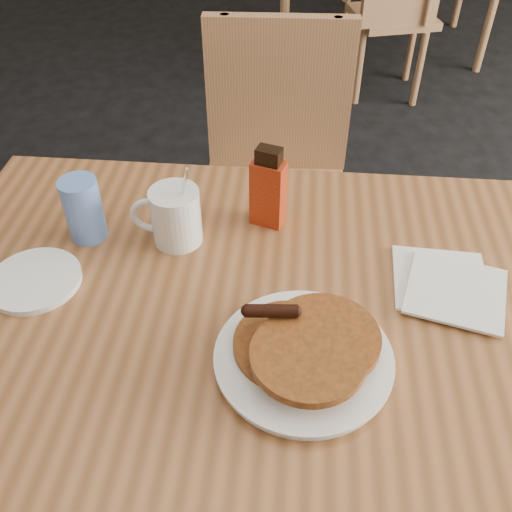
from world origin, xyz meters
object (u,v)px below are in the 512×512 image
at_px(main_table, 263,318).
at_px(pancake_plate, 305,352).
at_px(coffee_mug, 174,215).
at_px(chair_main_far, 276,158).
at_px(syrup_bottle, 268,190).
at_px(blue_tumbler, 83,209).
at_px(chair_neighbor_near, 397,3).

xyz_separation_m(main_table, pancake_plate, (0.07, -0.12, 0.07)).
distance_m(main_table, coffee_mug, 0.26).
relative_size(chair_main_far, pancake_plate, 3.37).
bearing_deg(pancake_plate, syrup_bottle, 102.13).
height_order(coffee_mug, blue_tumbler, coffee_mug).
distance_m(main_table, chair_neighbor_near, 2.36).
bearing_deg(syrup_bottle, chair_neighbor_near, 93.70).
bearing_deg(chair_neighbor_near, pancake_plate, -115.42).
xyz_separation_m(syrup_bottle, blue_tumbler, (-0.34, -0.07, -0.01)).
distance_m(pancake_plate, coffee_mug, 0.37).
bearing_deg(blue_tumbler, chair_neighbor_near, 67.70).
xyz_separation_m(main_table, syrup_bottle, (-0.00, 0.22, 0.12)).
relative_size(chair_main_far, coffee_mug, 5.31).
bearing_deg(pancake_plate, main_table, 119.41).
relative_size(chair_main_far, blue_tumbler, 7.39).
distance_m(pancake_plate, syrup_bottle, 0.36).
height_order(chair_main_far, syrup_bottle, chair_main_far).
bearing_deg(chair_main_far, blue_tumbler, -120.56).
relative_size(main_table, blue_tumbler, 10.27).
xyz_separation_m(main_table, chair_neighbor_near, (0.53, 2.30, -0.21)).
bearing_deg(syrup_bottle, blue_tumbler, -150.92).
distance_m(main_table, chair_main_far, 0.78).
xyz_separation_m(pancake_plate, blue_tumbler, (-0.42, 0.28, 0.04)).
bearing_deg(main_table, chair_neighbor_near, 77.01).
distance_m(syrup_bottle, blue_tumbler, 0.35).
xyz_separation_m(chair_main_far, pancake_plate, (0.08, -0.89, 0.22)).
xyz_separation_m(main_table, coffee_mug, (-0.18, 0.16, 0.10)).
height_order(chair_main_far, coffee_mug, chair_main_far).
relative_size(chair_neighbor_near, blue_tumbler, 6.72).
height_order(chair_neighbor_near, pancake_plate, chair_neighbor_near).
bearing_deg(blue_tumbler, main_table, -24.10).
xyz_separation_m(pancake_plate, syrup_bottle, (-0.07, 0.35, 0.05)).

